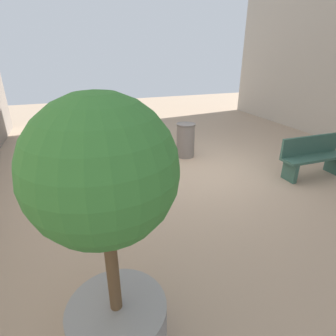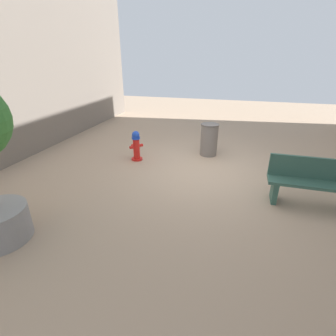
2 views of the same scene
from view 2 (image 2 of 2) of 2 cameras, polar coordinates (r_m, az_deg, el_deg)
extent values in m
plane|color=tan|center=(6.64, 8.36, -0.34)|extent=(23.40, 23.40, 0.00)
cylinder|color=red|center=(7.25, -7.07, 2.10)|extent=(0.31, 0.31, 0.05)
cylinder|color=red|center=(7.14, -7.19, 4.41)|extent=(0.18, 0.18, 0.57)
cylinder|color=blue|center=(7.04, -7.32, 6.83)|extent=(0.23, 0.23, 0.06)
sphere|color=blue|center=(7.01, -7.36, 7.51)|extent=(0.21, 0.21, 0.21)
cylinder|color=red|center=(7.06, -8.19, 4.70)|extent=(0.15, 0.15, 0.08)
cylinder|color=red|center=(7.18, -6.27, 5.15)|extent=(0.15, 0.15, 0.08)
cylinder|color=red|center=(7.26, -7.80, 4.94)|extent=(0.18, 0.17, 0.11)
cube|color=#33594C|center=(5.55, 23.01, -4.76)|extent=(0.10, 0.40, 0.45)
cube|color=#33594C|center=(5.58, 30.09, -3.10)|extent=(1.65, 0.46, 0.06)
cube|color=#33594C|center=(5.65, 30.22, 0.01)|extent=(1.64, 0.08, 0.44)
cylinder|color=slate|center=(7.53, 9.32, 6.24)|extent=(0.50, 0.50, 0.90)
cylinder|color=#5B5551|center=(7.40, 9.56, 9.70)|extent=(0.52, 0.52, 0.04)
camera|label=1|loc=(3.70, -67.32, 9.88)|focal=28.72mm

